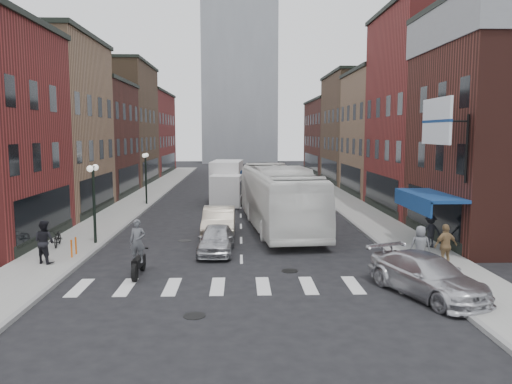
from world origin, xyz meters
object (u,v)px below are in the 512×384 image
(transit_bus, at_px, (279,197))
(sedan_left_near, at_px, (216,239))
(streetlamp_near, at_px, (94,189))
(bike_rack, at_px, (74,247))
(sedan_left_far, at_px, (219,222))
(curb_car, at_px, (427,276))
(ped_right_b, at_px, (446,246))
(ped_right_a, at_px, (430,231))
(parked_bicycle, at_px, (58,237))
(streetlamp_far, at_px, (146,169))
(ped_right_c, at_px, (420,246))
(box_truck, at_px, (227,182))
(billboard_sign, at_px, (438,123))
(motorcycle_rider, at_px, (138,250))
(ped_left_solo, at_px, (44,242))

(transit_bus, xyz_separation_m, sedan_left_near, (-3.45, -6.18, -1.19))
(streetlamp_near, bearing_deg, bike_rack, -94.24)
(sedan_left_far, distance_m, curb_car, 12.86)
(ped_right_b, bearing_deg, ped_right_a, -116.51)
(sedan_left_far, height_order, parked_bicycle, sedan_left_far)
(transit_bus, height_order, curb_car, transit_bus)
(streetlamp_far, xyz_separation_m, sedan_left_near, (6.22, -15.81, -2.23))
(ped_right_c, bearing_deg, sedan_left_far, -26.40)
(box_truck, bearing_deg, ped_right_c, -62.58)
(billboard_sign, relative_size, ped_right_a, 2.30)
(ped_right_b, bearing_deg, motorcycle_rider, -12.94)
(billboard_sign, bearing_deg, ped_right_a, 72.48)
(streetlamp_near, relative_size, bike_rack, 5.14)
(box_truck, bearing_deg, curb_car, -67.58)
(streetlamp_near, xyz_separation_m, ped_right_b, (15.84, -5.18, -1.85))
(box_truck, distance_m, curb_car, 24.98)
(ped_right_c, bearing_deg, transit_bus, -48.51)
(box_truck, xyz_separation_m, sedan_left_near, (-0.06, -17.31, -0.98))
(box_truck, distance_m, sedan_left_far, 13.51)
(parked_bicycle, xyz_separation_m, ped_right_c, (16.50, -4.28, 0.43))
(bike_rack, xyz_separation_m, ped_right_a, (16.81, 1.16, 0.40))
(billboard_sign, distance_m, streetlamp_near, 16.68)
(bike_rack, xyz_separation_m, transit_bus, (9.86, 7.07, 1.32))
(ped_right_c, bearing_deg, ped_right_a, -104.65)
(sedan_left_near, bearing_deg, ped_left_solo, -161.02)
(parked_bicycle, bearing_deg, transit_bus, 13.15)
(curb_car, relative_size, parked_bicycle, 3.04)
(streetlamp_far, bearing_deg, transit_bus, -44.90)
(transit_bus, distance_m, ped_right_c, 10.71)
(streetlamp_near, bearing_deg, sedan_left_near, -16.26)
(motorcycle_rider, distance_m, ped_left_solo, 4.59)
(sedan_left_far, bearing_deg, motorcycle_rider, -111.06)
(billboard_sign, distance_m, sedan_left_far, 12.44)
(streetlamp_far, xyz_separation_m, ped_right_b, (15.84, -19.18, -1.85))
(billboard_sign, xyz_separation_m, ped_right_c, (-1.12, -1.45, -5.13))
(box_truck, distance_m, ped_right_c, 22.19)
(streetlamp_near, height_order, streetlamp_far, same)
(bike_rack, bearing_deg, ped_right_c, -8.51)
(ped_left_solo, xyz_separation_m, ped_right_a, (17.62, 2.41, -0.13))
(streetlamp_near, relative_size, parked_bicycle, 2.53)
(transit_bus, bearing_deg, parked_bicycle, -161.36)
(ped_right_c, bearing_deg, box_truck, -54.89)
(sedan_left_far, relative_size, ped_right_a, 3.06)
(billboard_sign, height_order, motorcycle_rider, billboard_sign)
(ped_right_a, bearing_deg, streetlamp_near, -11.94)
(ped_right_b, bearing_deg, bike_rack, -23.42)
(bike_rack, distance_m, sedan_left_far, 7.94)
(parked_bicycle, relative_size, ped_right_a, 1.01)
(streetlamp_far, height_order, transit_bus, streetlamp_far)
(curb_car, height_order, ped_right_c, ped_right_c)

